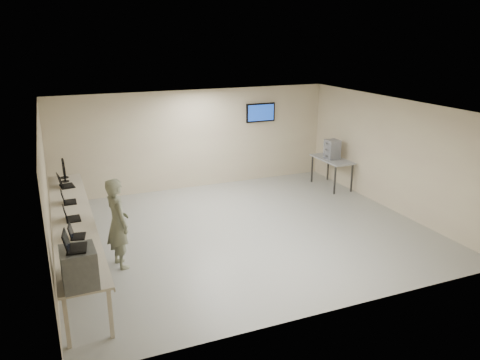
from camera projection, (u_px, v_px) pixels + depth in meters
name	position (u px, v px, depth m)	size (l,w,h in m)	color
room	(244.00, 170.00, 10.25)	(8.01, 7.01, 2.81)	#A2A18F
workbench	(73.00, 220.00, 9.05)	(0.76, 6.00, 0.90)	beige
equipment_box	(79.00, 267.00, 6.50)	(0.47, 0.53, 0.55)	slate
laptop_on_box	(72.00, 245.00, 6.38)	(0.34, 0.39, 0.28)	black
laptop_0	(79.00, 266.00, 6.97)	(0.40, 0.42, 0.28)	black
laptop_1	(75.00, 234.00, 8.09)	(0.31, 0.36, 0.25)	black
laptop_2	(70.00, 216.00, 8.85)	(0.30, 0.37, 0.28)	black
laptop_3	(67.00, 200.00, 9.73)	(0.29, 0.35, 0.28)	black
laptop_4	(64.00, 184.00, 10.75)	(0.38, 0.44, 0.31)	black
monitor_near	(64.00, 172.00, 11.08)	(0.18, 0.41, 0.41)	black
monitor_far	(63.00, 167.00, 11.37)	(0.20, 0.45, 0.44)	black
soldier	(118.00, 223.00, 8.77)	(0.64, 0.42, 1.76)	#545A41
side_table	(332.00, 161.00, 13.43)	(0.66, 1.41, 0.85)	gray
storage_bins	(332.00, 149.00, 13.31)	(0.35, 0.39, 0.55)	gray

